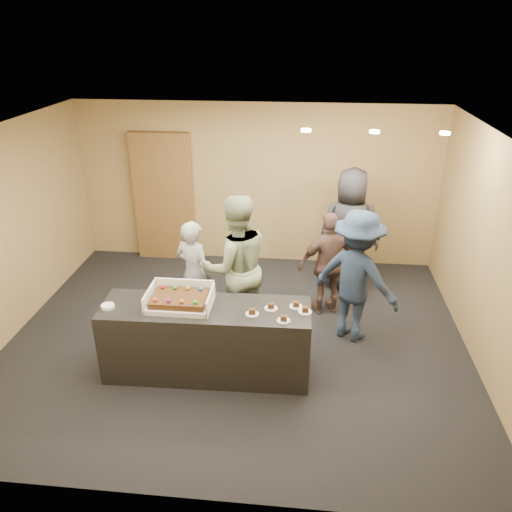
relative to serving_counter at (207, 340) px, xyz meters
name	(u,v)px	position (x,y,z in m)	size (l,w,h in m)	color
room	(235,246)	(0.25, 0.72, 0.90)	(6.04, 6.00, 2.70)	black
serving_counter	(207,340)	(0.00, 0.00, 0.00)	(2.40, 0.70, 0.90)	black
storage_cabinet	(164,197)	(-1.33, 3.13, 0.66)	(1.01, 0.15, 2.22)	brown
cake_box	(181,301)	(-0.29, 0.03, 0.50)	(0.73, 0.50, 0.21)	white
sheet_cake	(180,298)	(-0.29, 0.00, 0.55)	(0.62, 0.43, 0.12)	#311C0B
plate_stack	(108,306)	(-1.10, -0.12, 0.47)	(0.15, 0.15, 0.04)	white
slice_a	(252,312)	(0.55, -0.09, 0.47)	(0.15, 0.15, 0.07)	white
slice_b	(271,307)	(0.75, 0.05, 0.47)	(0.15, 0.15, 0.07)	white
slice_c	(284,319)	(0.90, -0.19, 0.47)	(0.15, 0.15, 0.07)	white
slice_d	(296,305)	(1.03, 0.11, 0.47)	(0.15, 0.15, 0.07)	white
slice_e	(305,310)	(1.13, 0.01, 0.47)	(0.15, 0.15, 0.07)	white
person_server_grey	(194,274)	(-0.37, 1.07, 0.31)	(0.55, 0.36, 1.52)	#9F9FA3
person_sage_man	(236,267)	(0.23, 0.91, 0.52)	(0.94, 0.74, 1.94)	gray
person_navy_man	(356,277)	(1.77, 0.95, 0.44)	(1.15, 0.66, 1.78)	#202E46
person_brown_extra	(329,264)	(1.45, 1.55, 0.31)	(0.89, 0.37, 1.52)	brown
person_dark_suit	(349,230)	(1.77, 2.36, 0.51)	(0.94, 0.61, 1.92)	#29282D
ceiling_spotlights	(375,132)	(1.85, 1.22, 2.22)	(1.72, 0.12, 0.03)	#FFEAC6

